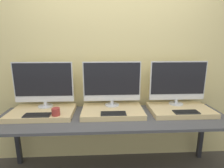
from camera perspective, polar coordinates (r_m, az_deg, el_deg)
wall_back at (r=2.21m, az=-0.28°, el=7.12°), size 8.00×0.04×2.60m
workbench at (r=1.98m, az=0.32°, el=-12.15°), size 2.52×0.67×0.75m
wooden_riser_left at (r=2.13m, az=-21.75°, el=-8.65°), size 0.69×0.43×0.06m
monitor_left at (r=2.15m, az=-21.44°, el=0.20°), size 0.67×0.17×0.53m
keyboard_left at (r=1.98m, az=-23.22°, el=-9.28°), size 0.27×0.11×0.01m
mug at (r=1.92m, az=-17.88°, el=-8.61°), size 0.08×0.08×0.08m
wooden_riser_center at (r=2.02m, az=0.18°, el=-8.86°), size 0.69×0.43×0.06m
monitor_center at (r=2.04m, az=0.00°, el=0.46°), size 0.67×0.17×0.53m
keyboard_center at (r=1.87m, az=0.45°, el=-9.58°), size 0.27×0.11×0.01m
wooden_riser_right at (r=2.20m, az=21.28°, el=-7.87°), size 0.69×0.43×0.06m
monitor_right at (r=2.23m, az=20.68°, el=0.66°), size 0.67×0.17×0.53m
keyboard_right at (r=2.07m, az=23.06°, el=-8.39°), size 0.27×0.11×0.01m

